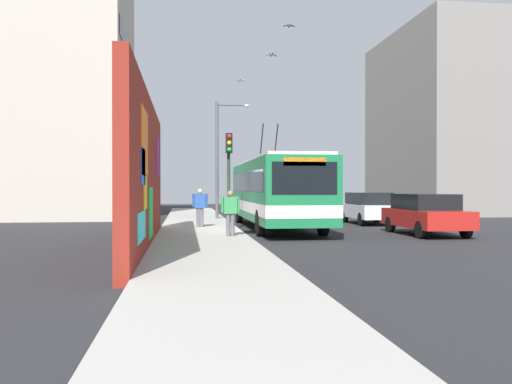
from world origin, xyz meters
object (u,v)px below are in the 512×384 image
Objects in this scene: parked_car_red at (425,213)px; pedestrian_midblock at (200,205)px; traffic_light at (229,163)px; city_bus at (275,190)px; parked_car_white at (369,207)px; street_lamp at (221,151)px; pedestrian_at_curb at (230,210)px.

parked_car_red is 2.69× the size of pedestrian_midblock.
city_bus is at bearing -63.26° from traffic_light.
parked_car_white is 8.51m from street_lamp.
street_lamp is (10.97, -0.41, 2.77)m from pedestrian_at_curb.
city_bus is at bearing -76.11° from pedestrian_midblock.
parked_car_white is at bearing -114.82° from street_lamp.
pedestrian_midblock reaches higher than parked_car_red.
traffic_light is at bearing 114.58° from parked_car_white.
city_bus is 7.82× the size of pedestrian_at_curb.
parked_car_red is at bearing -143.42° from street_lamp.
pedestrian_at_curb is 0.25× the size of street_lamp.
parked_car_white is 10.80m from pedestrian_at_curb.
parked_car_red is at bearing -80.93° from pedestrian_at_curb.
pedestrian_midblock is at bearing 78.26° from traffic_light.
pedestrian_at_curb is (-7.62, 7.64, 0.23)m from parked_car_white.
traffic_light is 0.63× the size of street_lamp.
street_lamp is (3.34, 7.23, 2.99)m from parked_car_white.
street_lamp is (5.62, 2.03, 2.11)m from city_bus.
street_lamp reaches higher than traffic_light.
pedestrian_at_curb is at bearing 176.04° from traffic_light.
parked_car_white is 9.11m from pedestrian_midblock.
city_bus is 2.66m from traffic_light.
pedestrian_at_curb is (-5.34, 2.44, -0.66)m from city_bus.
pedestrian_midblock is (4.51, 0.92, 0.04)m from pedestrian_at_curb.
city_bus is 6.34m from street_lamp.
parked_car_red is 2.80× the size of pedestrian_at_curb.
street_lamp reaches higher than city_bus.
pedestrian_at_curb reaches higher than parked_car_white.
pedestrian_midblock is (-3.11, 8.56, 0.27)m from parked_car_white.
traffic_light reaches higher than parked_car_red.
parked_car_white is 0.65× the size of street_lamp.
parked_car_white is at bearing -70.04° from pedestrian_midblock.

